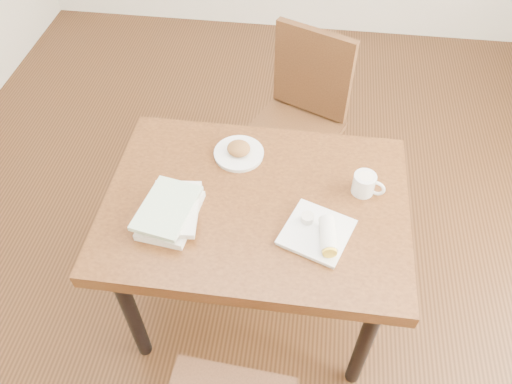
# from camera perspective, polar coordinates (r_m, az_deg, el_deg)

# --- Properties ---
(ground) EXTENTS (4.00, 5.00, 0.01)m
(ground) POSITION_cam_1_polar(r_m,az_deg,el_deg) (2.47, 0.00, -12.37)
(ground) COLOR #472814
(ground) RESTS_ON ground
(table) EXTENTS (1.12, 0.81, 0.75)m
(table) POSITION_cam_1_polar(r_m,az_deg,el_deg) (1.91, 0.00, -2.71)
(table) COLOR brown
(table) RESTS_ON ground
(chair_far) EXTENTS (0.55, 0.55, 0.95)m
(chair_far) POSITION_cam_1_polar(r_m,az_deg,el_deg) (2.52, 5.04, 8.91)
(chair_far) COLOR #4E2E16
(chair_far) RESTS_ON ground
(plate_scone) EXTENTS (0.20, 0.20, 0.06)m
(plate_scone) POSITION_cam_1_polar(r_m,az_deg,el_deg) (1.99, -1.98, 4.63)
(plate_scone) COLOR white
(plate_scone) RESTS_ON table
(coffee_mug) EXTENTS (0.12, 0.08, 0.08)m
(coffee_mug) POSITION_cam_1_polar(r_m,az_deg,el_deg) (1.88, 12.35, 0.93)
(coffee_mug) COLOR white
(coffee_mug) RESTS_ON table
(plate_burrito) EXTENTS (0.28, 0.28, 0.07)m
(plate_burrito) POSITION_cam_1_polar(r_m,az_deg,el_deg) (1.74, 7.33, -4.68)
(plate_burrito) COLOR white
(plate_burrito) RESTS_ON table
(book_stack) EXTENTS (0.23, 0.29, 0.07)m
(book_stack) POSITION_cam_1_polar(r_m,az_deg,el_deg) (1.80, -9.70, -2.16)
(book_stack) COLOR white
(book_stack) RESTS_ON table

